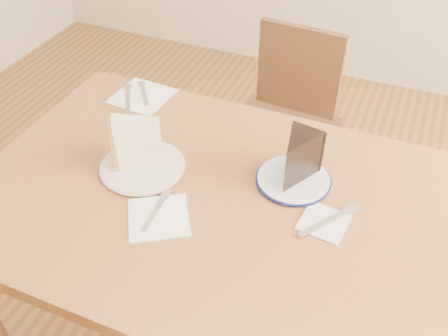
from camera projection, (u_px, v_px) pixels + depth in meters
table at (215, 225)px, 1.27m from camera, size 1.20×0.80×0.75m
chair_far at (284, 124)px, 1.96m from camera, size 0.42×0.42×0.79m
plate_cream at (143, 167)px, 1.28m from camera, size 0.21×0.21×0.01m
plate_navy at (293, 180)px, 1.24m from camera, size 0.18×0.18×0.01m
carrot_cake at (138, 141)px, 1.26m from camera, size 0.14×0.13×0.11m
chocolate_cake at (296, 161)px, 1.20m from camera, size 0.10×0.13×0.11m
napkin_cream at (159, 217)px, 1.15m from camera, size 0.19×0.19×0.00m
napkin_navy at (324, 222)px, 1.14m from camera, size 0.11×0.11×0.00m
napkin_spare at (142, 96)px, 1.54m from camera, size 0.17×0.17×0.00m
fork_cream at (156, 211)px, 1.16m from camera, size 0.02×0.14×0.00m
knife_navy at (328, 221)px, 1.14m from camera, size 0.11×0.15×0.00m
fork_spare at (144, 94)px, 1.54m from camera, size 0.10×0.12×0.00m
knife_spare at (128, 99)px, 1.52m from camera, size 0.09×0.15×0.00m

